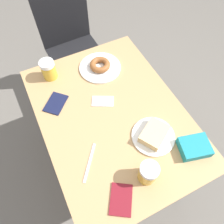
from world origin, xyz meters
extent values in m
plane|color=#666059|center=(0.00, 0.00, 0.00)|extent=(8.00, 8.00, 0.00)
cube|color=tan|center=(0.00, 0.00, 0.75)|extent=(0.70, 0.97, 0.03)
cylinder|color=black|center=(0.31, -0.44, 0.37)|extent=(0.04, 0.04, 0.74)
cylinder|color=black|center=(-0.31, 0.44, 0.37)|extent=(0.04, 0.04, 0.74)
cylinder|color=black|center=(0.31, 0.44, 0.37)|extent=(0.04, 0.04, 0.74)
cube|color=black|center=(0.07, 0.78, 0.46)|extent=(0.41, 0.41, 0.02)
cube|color=black|center=(0.06, 0.97, 0.69)|extent=(0.40, 0.04, 0.43)
cylinder|color=black|center=(-0.10, 0.60, 0.22)|extent=(0.03, 0.03, 0.45)
cylinder|color=black|center=(0.25, 0.61, 0.22)|extent=(0.03, 0.03, 0.45)
cylinder|color=black|center=(-0.11, 0.95, 0.22)|extent=(0.03, 0.03, 0.45)
cylinder|color=black|center=(0.24, 0.96, 0.22)|extent=(0.03, 0.03, 0.45)
cylinder|color=white|center=(0.12, -0.20, 0.77)|extent=(0.20, 0.20, 0.01)
cube|color=#D1B27F|center=(0.12, -0.20, 0.80)|extent=(0.17, 0.15, 0.04)
cylinder|color=white|center=(0.08, 0.31, 0.77)|extent=(0.24, 0.24, 0.01)
torus|color=brown|center=(0.08, 0.31, 0.79)|extent=(0.12, 0.12, 0.03)
cylinder|color=gold|center=(-0.01, -0.35, 0.81)|extent=(0.08, 0.08, 0.09)
cylinder|color=white|center=(-0.01, -0.35, 0.87)|extent=(0.08, 0.08, 0.02)
cylinder|color=gold|center=(-0.20, 0.37, 0.81)|extent=(0.08, 0.08, 0.09)
cylinder|color=white|center=(-0.20, 0.37, 0.87)|extent=(0.08, 0.08, 0.02)
cube|color=white|center=(-0.01, 0.09, 0.77)|extent=(0.13, 0.11, 0.00)
cube|color=silver|center=(-0.20, -0.18, 0.77)|extent=(0.12, 0.15, 0.00)
cube|color=#141938|center=(-0.23, 0.19, 0.77)|extent=(0.15, 0.15, 0.01)
cube|color=maroon|center=(-0.15, -0.38, 0.77)|extent=(0.14, 0.15, 0.01)
cube|color=teal|center=(0.25, -0.33, 0.79)|extent=(0.15, 0.14, 0.04)
camera|label=1|loc=(-0.25, -0.51, 1.71)|focal=35.00mm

